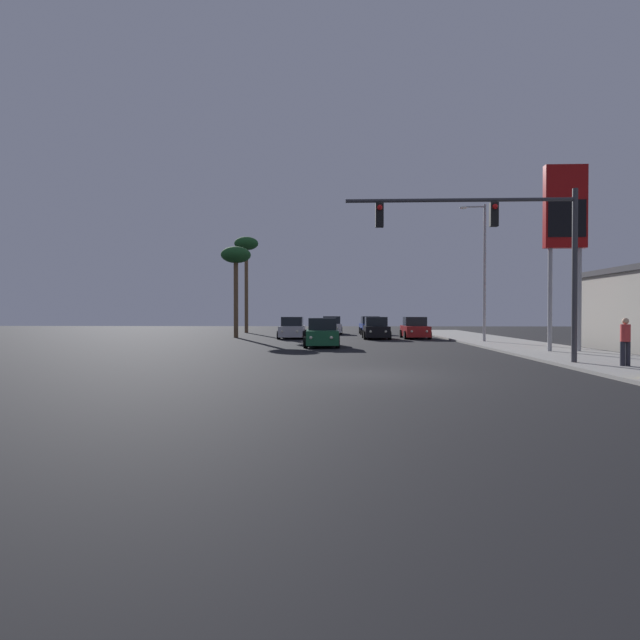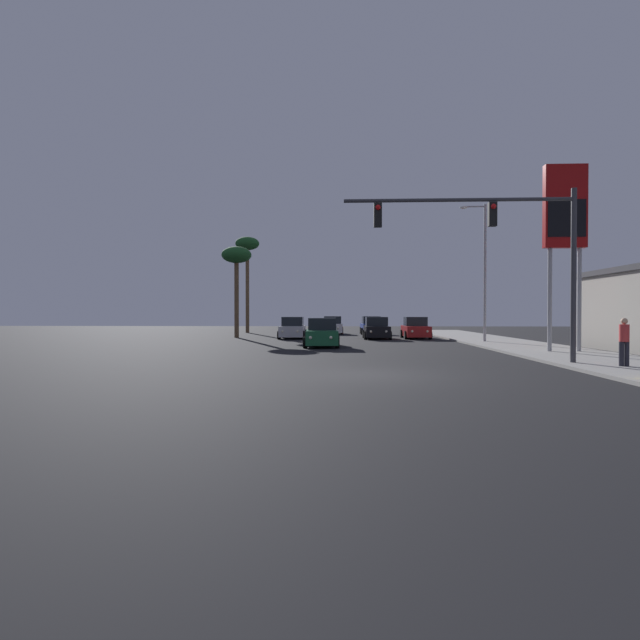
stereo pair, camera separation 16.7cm
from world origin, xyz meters
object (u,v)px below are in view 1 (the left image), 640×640
object	(u,v)px
car_black	(376,329)
car_silver	(292,329)
car_red	(415,329)
palm_tree_far	(246,249)
gas_station_sign	(565,217)
street_lamp	(483,265)
pedestrian_on_sidewalk	(625,340)
car_white	(332,326)
traffic_light_mast	(506,238)
car_blue	(370,326)
palm_tree_mid	(236,259)
car_green	(322,334)

from	to	relation	value
car_black	car_silver	bearing A→B (deg)	-2.40
car_red	palm_tree_far	bearing A→B (deg)	-35.31
gas_station_sign	car_black	bearing A→B (deg)	120.36
street_lamp	pedestrian_on_sidewalk	world-z (taller)	street_lamp
car_white	gas_station_sign	size ratio (longest dim) A/B	0.48
traffic_light_mast	car_black	bearing A→B (deg)	99.92
car_silver	gas_station_sign	xyz separation A→B (m)	(14.57, -14.06, 5.86)
car_blue	street_lamp	xyz separation A→B (m)	(6.48, -13.91, 4.36)
street_lamp	pedestrian_on_sidewalk	bearing A→B (deg)	-88.14
car_red	gas_station_sign	size ratio (longest dim) A/B	0.48
gas_station_sign	pedestrian_on_sidewalk	bearing A→B (deg)	-98.16
car_red	car_blue	world-z (taller)	same
palm_tree_far	car_silver	bearing A→B (deg)	-63.19
car_black	traffic_light_mast	distance (m)	20.11
pedestrian_on_sidewalk	palm_tree_mid	bearing A→B (deg)	129.44
car_red	car_green	size ratio (longest dim) A/B	0.99
palm_tree_far	palm_tree_mid	bearing A→B (deg)	-84.22
traffic_light_mast	palm_tree_far	xyz separation A→B (m)	(-15.56, 30.90, 3.60)
car_black	gas_station_sign	bearing A→B (deg)	120.12
palm_tree_far	car_white	bearing A→B (deg)	-15.94
car_silver	car_white	distance (m)	9.27
car_black	car_blue	world-z (taller)	same
car_red	palm_tree_far	world-z (taller)	palm_tree_far
car_blue	gas_station_sign	xyz separation A→B (m)	(7.98, -22.51, 5.86)
car_red	pedestrian_on_sidewalk	bearing A→B (deg)	100.83
car_silver	car_red	xyz separation A→B (m)	(9.55, 0.41, 0.00)
street_lamp	palm_tree_mid	xyz separation A→B (m)	(-17.75, 6.70, 1.22)
car_red	palm_tree_far	distance (m)	20.20
street_lamp	car_white	bearing A→B (deg)	125.45
car_red	car_black	size ratio (longest dim) A/B	1.00
car_silver	car_red	distance (m)	9.56
pedestrian_on_sidewalk	palm_tree_far	world-z (taller)	palm_tree_far
car_white	car_red	bearing A→B (deg)	126.65
car_red	pedestrian_on_sidewalk	xyz separation A→B (m)	(4.03, -21.35, 0.27)
palm_tree_mid	car_green	bearing A→B (deg)	-55.59
car_silver	palm_tree_far	bearing A→B (deg)	-64.18
car_green	street_lamp	xyz separation A→B (m)	(10.42, 3.99, 4.36)
car_black	traffic_light_mast	size ratio (longest dim) A/B	0.50
car_silver	palm_tree_far	xyz separation A→B (m)	(-5.69, 11.25, 7.63)
palm_tree_far	car_red	bearing A→B (deg)	-35.44
car_silver	palm_tree_mid	xyz separation A→B (m)	(-4.67, 1.25, 5.57)
pedestrian_on_sidewalk	palm_tree_mid	world-z (taller)	palm_tree_mid
car_silver	car_white	bearing A→B (deg)	-109.46
car_green	palm_tree_mid	world-z (taller)	palm_tree_mid
car_green	car_blue	world-z (taller)	same
car_black	palm_tree_mid	size ratio (longest dim) A/B	0.59
car_green	pedestrian_on_sidewalk	distance (m)	15.87
car_white	street_lamp	xyz separation A→B (m)	(10.14, -14.24, 4.36)
car_black	car_blue	size ratio (longest dim) A/B	0.99
car_blue	traffic_light_mast	distance (m)	28.59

